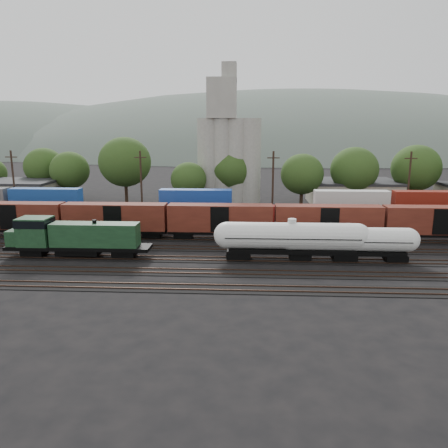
{
  "coord_description": "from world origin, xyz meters",
  "views": [
    {
      "loc": [
        7.38,
        -56.67,
        15.77
      ],
      "look_at": [
        4.25,
        2.0,
        3.0
      ],
      "focal_mm": 35.0,
      "sensor_mm": 36.0,
      "label": 1
    }
  ],
  "objects_px": {
    "green_locomotive": "(70,236)",
    "tank_car_a": "(291,238)",
    "grain_silo": "(228,151)",
    "orange_locomotive": "(121,216)"
  },
  "relations": [
    {
      "from": "green_locomotive",
      "to": "grain_silo",
      "type": "xyz_separation_m",
      "value": [
        17.84,
        41.0,
        8.55
      ]
    },
    {
      "from": "grain_silo",
      "to": "tank_car_a",
      "type": "bearing_deg",
      "value": -76.9
    },
    {
      "from": "green_locomotive",
      "to": "grain_silo",
      "type": "relative_size",
      "value": 0.62
    },
    {
      "from": "green_locomotive",
      "to": "orange_locomotive",
      "type": "bearing_deg",
      "value": 82.11
    },
    {
      "from": "tank_car_a",
      "to": "grain_silo",
      "type": "bearing_deg",
      "value": 103.1
    },
    {
      "from": "tank_car_a",
      "to": "grain_silo",
      "type": "distance_m",
      "value": 42.91
    },
    {
      "from": "green_locomotive",
      "to": "tank_car_a",
      "type": "distance_m",
      "value": 27.38
    },
    {
      "from": "tank_car_a",
      "to": "orange_locomotive",
      "type": "xyz_separation_m",
      "value": [
        -25.31,
        15.0,
        -0.59
      ]
    },
    {
      "from": "orange_locomotive",
      "to": "grain_silo",
      "type": "relative_size",
      "value": 0.56
    },
    {
      "from": "orange_locomotive",
      "to": "green_locomotive",
      "type": "bearing_deg",
      "value": -97.89
    }
  ]
}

